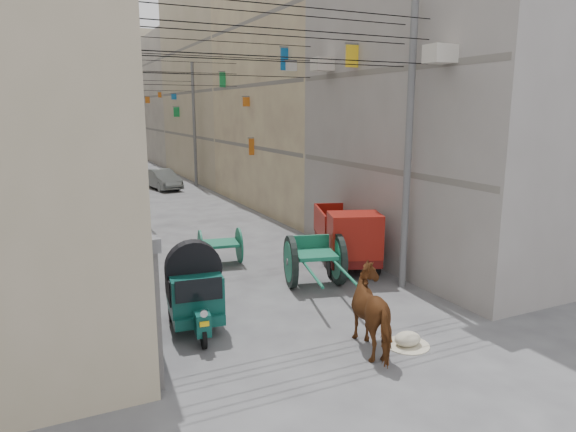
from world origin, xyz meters
TOP-DOWN VIEW (x-y plane):
  - building_row_right at (8.00, 34.13)m, footprint 8.00×62.00m
  - end_cap_building at (0.00, 66.00)m, footprint 22.00×10.00m
  - shutters_left at (-3.92, 10.38)m, footprint 0.18×14.40m
  - signboards at (-0.01, 21.66)m, footprint 8.22×40.52m
  - ac_units at (3.65, 7.67)m, footprint 0.70×6.55m
  - utility_poles at (0.00, 17.00)m, footprint 7.40×22.20m
  - overhead_cables at (0.00, 14.40)m, footprint 7.40×22.52m
  - auto_rickshaw at (-2.60, 5.78)m, footprint 1.48×2.33m
  - tonga_cart at (1.33, 7.16)m, footprint 2.06×3.56m
  - mini_truck at (3.06, 8.08)m, footprint 2.67×3.85m
  - second_cart at (-0.49, 10.37)m, footprint 1.52×1.39m
  - feed_sack at (1.31, 2.85)m, footprint 0.60×0.48m
  - horse at (0.59, 3.00)m, footprint 1.26×2.16m
  - distant_car_white at (-2.19, 20.94)m, footprint 1.62×3.37m
  - distant_car_grey at (1.29, 27.69)m, footprint 1.93×4.00m
  - distant_car_green at (0.29, 39.97)m, footprint 2.06×3.91m

SIDE VIEW (x-z plane):
  - feed_sack at x=1.31m, z-range 0.00..0.30m
  - distant_car_green at x=0.29m, z-range 0.00..1.08m
  - distant_car_white at x=-2.19m, z-range 0.00..1.11m
  - distant_car_grey at x=1.29m, z-range 0.00..1.26m
  - second_cart at x=-0.49m, z-range 0.04..1.23m
  - tonga_cart at x=1.33m, z-range 0.03..1.55m
  - horse at x=0.59m, z-range 0.00..1.71m
  - auto_rickshaw at x=-2.60m, z-range 0.14..1.74m
  - mini_truck at x=3.06m, z-range -0.04..1.94m
  - shutters_left at x=-3.92m, z-range 0.06..2.93m
  - signboards at x=-0.01m, z-range 0.59..6.27m
  - utility_poles at x=0.00m, z-range 0.00..8.00m
  - building_row_right at x=8.00m, z-range -0.54..13.46m
  - end_cap_building at x=0.00m, z-range 0.00..13.00m
  - overhead_cables at x=0.00m, z-range 6.20..7.33m
  - ac_units at x=3.65m, z-range 5.76..9.11m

